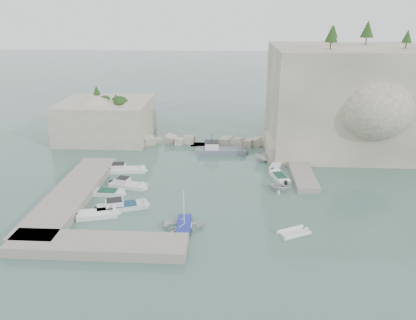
# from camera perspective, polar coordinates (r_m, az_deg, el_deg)

# --- Properties ---
(ground) EXTENTS (400.00, 400.00, 0.00)m
(ground) POSITION_cam_1_polar(r_m,az_deg,el_deg) (52.05, -0.38, -5.40)
(ground) COLOR #496D62
(ground) RESTS_ON ground
(cliff_east) EXTENTS (26.00, 22.00, 17.00)m
(cliff_east) POSITION_cam_1_polar(r_m,az_deg,el_deg) (73.94, 19.10, 8.24)
(cliff_east) COLOR beige
(cliff_east) RESTS_ON ground
(cliff_terrace) EXTENTS (8.00, 10.00, 2.50)m
(cliff_terrace) POSITION_cam_1_polar(r_m,az_deg,el_deg) (68.94, 11.45, 1.88)
(cliff_terrace) COLOR beige
(cliff_terrace) RESTS_ON ground
(outcrop_west) EXTENTS (16.00, 14.00, 7.00)m
(outcrop_west) POSITION_cam_1_polar(r_m,az_deg,el_deg) (77.78, -14.11, 5.51)
(outcrop_west) COLOR beige
(outcrop_west) RESTS_ON ground
(quay_west) EXTENTS (5.00, 24.00, 1.10)m
(quay_west) POSITION_cam_1_polar(r_m,az_deg,el_deg) (54.63, -18.61, -4.60)
(quay_west) COLOR #9E9689
(quay_west) RESTS_ON ground
(quay_south) EXTENTS (18.00, 4.00, 1.10)m
(quay_south) POSITION_cam_1_polar(r_m,az_deg,el_deg) (42.81, -15.28, -11.48)
(quay_south) COLOR #9E9689
(quay_south) RESTS_ON ground
(ledge_east) EXTENTS (3.00, 16.00, 0.80)m
(ledge_east) POSITION_cam_1_polar(r_m,az_deg,el_deg) (61.86, 12.81, -1.22)
(ledge_east) COLOR #9E9689
(ledge_east) RESTS_ON ground
(breakwater) EXTENTS (28.00, 3.00, 1.40)m
(breakwater) POSITION_cam_1_polar(r_m,az_deg,el_deg) (72.30, -0.06, 2.71)
(breakwater) COLOR beige
(breakwater) RESTS_ON ground
(motorboat_a) EXTENTS (6.75, 2.71, 1.40)m
(motorboat_a) POSITION_cam_1_polar(r_m,az_deg,el_deg) (61.63, -11.61, -1.61)
(motorboat_a) COLOR white
(motorboat_a) RESTS_ON ground
(motorboat_b) EXTENTS (5.82, 3.11, 1.40)m
(motorboat_b) POSITION_cam_1_polar(r_m,az_deg,el_deg) (56.25, -11.13, -3.76)
(motorboat_b) COLOR silver
(motorboat_b) RESTS_ON ground
(motorboat_c) EXTENTS (4.76, 1.93, 0.70)m
(motorboat_c) POSITION_cam_1_polar(r_m,az_deg,el_deg) (54.65, -13.93, -4.73)
(motorboat_c) COLOR silver
(motorboat_c) RESTS_ON ground
(motorboat_d) EXTENTS (6.92, 4.09, 1.40)m
(motorboat_d) POSITION_cam_1_polar(r_m,az_deg,el_deg) (50.54, -11.92, -6.70)
(motorboat_d) COLOR silver
(motorboat_d) RESTS_ON ground
(motorboat_e) EXTENTS (5.42, 3.34, 0.70)m
(motorboat_e) POSITION_cam_1_polar(r_m,az_deg,el_deg) (49.50, -15.31, -7.62)
(motorboat_e) COLOR white
(motorboat_e) RESTS_ON ground
(rowboat) EXTENTS (4.80, 3.55, 0.96)m
(rowboat) POSITION_cam_1_polar(r_m,az_deg,el_deg) (45.58, -3.36, -9.43)
(rowboat) COLOR white
(rowboat) RESTS_ON ground
(inflatable_dinghy) EXTENTS (4.04, 3.21, 0.44)m
(inflatable_dinghy) POSITION_cam_1_polar(r_m,az_deg,el_deg) (45.21, 11.93, -10.15)
(inflatable_dinghy) COLOR silver
(inflatable_dinghy) RESTS_ON ground
(tender_east_a) EXTENTS (3.65, 3.35, 1.62)m
(tender_east_a) POSITION_cam_1_polar(r_m,az_deg,el_deg) (55.03, 9.93, -4.24)
(tender_east_a) COLOR silver
(tender_east_a) RESTS_ON ground
(tender_east_b) EXTENTS (2.88, 5.20, 0.70)m
(tender_east_b) POSITION_cam_1_polar(r_m,az_deg,el_deg) (58.75, 10.02, -2.61)
(tender_east_b) COLOR white
(tender_east_b) RESTS_ON ground
(tender_east_c) EXTENTS (2.62, 4.45, 0.70)m
(tender_east_c) POSITION_cam_1_polar(r_m,az_deg,el_deg) (62.84, 9.51, -1.03)
(tender_east_c) COLOR white
(tender_east_c) RESTS_ON ground
(tender_east_d) EXTENTS (4.70, 2.57, 1.72)m
(tender_east_d) POSITION_cam_1_polar(r_m,az_deg,el_deg) (65.13, 8.43, -0.19)
(tender_east_d) COLOR silver
(tender_east_d) RESTS_ON ground
(work_boat) EXTENTS (8.95, 3.14, 2.20)m
(work_boat) POSITION_cam_1_polar(r_m,az_deg,el_deg) (68.10, 1.87, 0.95)
(work_boat) COLOR slate
(work_boat) RESTS_ON ground
(rowboat_mast) EXTENTS (0.10, 0.10, 4.20)m
(rowboat_mast) POSITION_cam_1_polar(r_m,az_deg,el_deg) (44.36, -3.43, -6.54)
(rowboat_mast) COLOR white
(rowboat_mast) RESTS_ON rowboat
(vegetation) EXTENTS (53.48, 13.88, 13.40)m
(vegetation) POSITION_cam_1_polar(r_m,az_deg,el_deg) (72.86, 15.62, 15.95)
(vegetation) COLOR #1E4219
(vegetation) RESTS_ON ground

